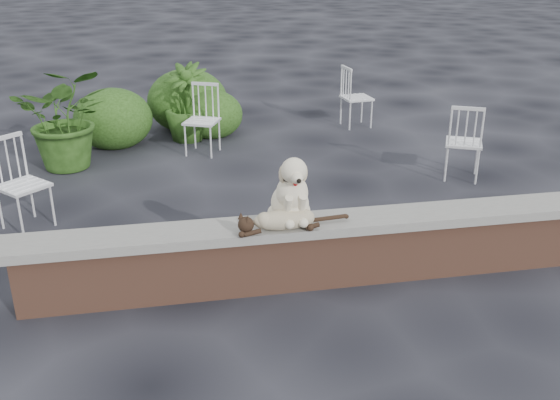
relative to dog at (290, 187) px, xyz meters
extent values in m
plane|color=black|center=(0.81, -0.03, -0.88)|extent=(60.00, 60.00, 0.00)
cube|color=brown|center=(0.81, -0.03, -0.63)|extent=(6.00, 0.30, 0.50)
cube|color=slate|center=(0.81, -0.03, -0.34)|extent=(6.20, 0.40, 0.08)
imported|color=#1E3D11|center=(-2.17, 3.40, -0.22)|extent=(1.19, 1.03, 1.31)
imported|color=#1E3D11|center=(-0.64, 4.32, -0.32)|extent=(0.85, 0.85, 1.11)
ellipsoid|color=#1E3D11|center=(-1.67, 4.23, -0.49)|extent=(1.09, 1.00, 0.87)
ellipsoid|color=#1E3D11|center=(-0.60, 4.93, -0.44)|extent=(1.22, 1.12, 0.97)
ellipsoid|color=#1E3D11|center=(-0.27, 4.46, -0.56)|extent=(0.91, 0.83, 0.72)
camera|label=1|loc=(-0.94, -4.57, 1.84)|focal=39.97mm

